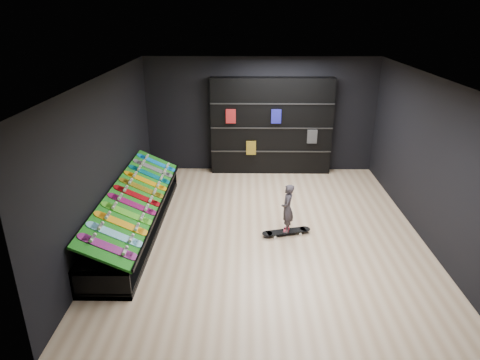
{
  "coord_description": "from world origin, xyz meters",
  "views": [
    {
      "loc": [
        -0.39,
        -7.53,
        4.13
      ],
      "look_at": [
        -0.5,
        0.2,
        1.0
      ],
      "focal_mm": 32.0,
      "sensor_mm": 36.0,
      "label": 1
    }
  ],
  "objects_px": {
    "back_shelving": "(271,126)",
    "child": "(287,217)",
    "display_rack": "(136,218)",
    "floor_skateboard": "(286,233)"
  },
  "relations": [
    {
      "from": "display_rack",
      "to": "child",
      "type": "xyz_separation_m",
      "value": [
        2.96,
        -0.17,
        0.13
      ]
    },
    {
      "from": "display_rack",
      "to": "back_shelving",
      "type": "distance_m",
      "value": 4.47
    },
    {
      "from": "back_shelving",
      "to": "child",
      "type": "distance_m",
      "value": 3.6
    },
    {
      "from": "floor_skateboard",
      "to": "child",
      "type": "xyz_separation_m",
      "value": [
        0.0,
        0.0,
        0.34
      ]
    },
    {
      "from": "child",
      "to": "floor_skateboard",
      "type": "bearing_deg",
      "value": -80.96
    },
    {
      "from": "display_rack",
      "to": "floor_skateboard",
      "type": "height_order",
      "value": "display_rack"
    },
    {
      "from": "back_shelving",
      "to": "child",
      "type": "bearing_deg",
      "value": -87.71
    },
    {
      "from": "child",
      "to": "back_shelving",
      "type": "bearing_deg",
      "value": -168.66
    },
    {
      "from": "display_rack",
      "to": "back_shelving",
      "type": "xyz_separation_m",
      "value": [
        2.82,
        3.32,
        1.0
      ]
    },
    {
      "from": "back_shelving",
      "to": "floor_skateboard",
      "type": "bearing_deg",
      "value": -87.71
    }
  ]
}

